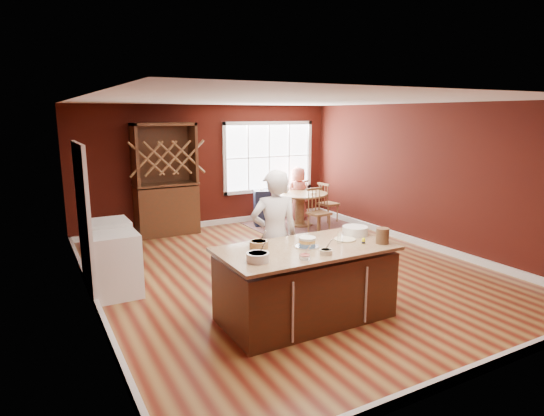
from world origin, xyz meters
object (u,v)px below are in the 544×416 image
(seated_woman, at_px, (298,194))
(washer, at_px, (116,265))
(chair_south, at_px, (319,211))
(high_chair, at_px, (262,207))
(toddler, at_px, (263,191))
(kitchen_island, at_px, (305,285))
(layer_cake, at_px, (307,242))
(hutch, at_px, (166,180))
(chair_east, at_px, (328,202))
(chair_north, at_px, (297,198))
(dining_table, at_px, (300,202))
(dryer, at_px, (108,251))
(baker, at_px, (274,236))

(seated_woman, relative_size, washer, 1.41)
(chair_south, relative_size, washer, 1.09)
(high_chair, relative_size, toddler, 3.29)
(kitchen_island, distance_m, layer_cake, 0.54)
(seated_woman, height_order, hutch, hutch)
(kitchen_island, bearing_deg, chair_east, 51.17)
(chair_south, relative_size, hutch, 0.42)
(seated_woman, bearing_deg, chair_north, -121.82)
(dining_table, bearing_deg, dryer, -159.98)
(dryer, bearing_deg, chair_north, 26.22)
(dining_table, distance_m, baker, 4.29)
(kitchen_island, distance_m, chair_south, 4.11)
(kitchen_island, xyz_separation_m, hutch, (-0.34, 4.81, 0.73))
(toddler, bearing_deg, high_chair, 139.41)
(layer_cake, bearing_deg, seated_woman, 59.14)
(kitchen_island, relative_size, layer_cake, 7.34)
(toddler, xyz_separation_m, dryer, (-3.69, -1.97, -0.34))
(chair_north, bearing_deg, hutch, -19.70)
(seated_woman, relative_size, hutch, 0.55)
(dining_table, xyz_separation_m, chair_east, (0.77, -0.04, -0.06))
(baker, xyz_separation_m, washer, (-1.87, 1.16, -0.45))
(high_chair, bearing_deg, hutch, -169.40)
(chair_south, xyz_separation_m, dryer, (-4.38, -0.77, -0.02))
(toddler, distance_m, hutch, 2.17)
(toddler, bearing_deg, dryer, -151.92)
(layer_cake, distance_m, high_chair, 4.85)
(hutch, bearing_deg, kitchen_island, -85.92)
(kitchen_island, distance_m, seated_woman, 5.40)
(dining_table, xyz_separation_m, dryer, (-4.44, -1.62, -0.06))
(baker, xyz_separation_m, chair_south, (2.51, 2.57, -0.41))
(layer_cake, distance_m, washer, 2.74)
(layer_cake, relative_size, toddler, 1.12)
(seated_woman, bearing_deg, dryer, 22.31)
(baker, relative_size, hutch, 0.77)
(washer, xyz_separation_m, dryer, (0.00, 0.64, 0.02))
(dining_table, bearing_deg, chair_north, 61.58)
(chair_east, relative_size, toddler, 3.65)
(dryer, bearing_deg, toddler, 28.08)
(kitchen_island, bearing_deg, chair_south, 53.02)
(baker, bearing_deg, dryer, -31.44)
(chair_south, relative_size, high_chair, 1.15)
(seated_woman, bearing_deg, hutch, -5.38)
(kitchen_island, xyz_separation_m, chair_east, (3.29, 4.09, 0.04))
(dining_table, xyz_separation_m, high_chair, (-0.78, 0.37, -0.11))
(toddler, bearing_deg, dining_table, -25.02)
(kitchen_island, xyz_separation_m, chair_north, (2.94, 4.90, 0.03))
(layer_cake, xyz_separation_m, chair_east, (3.27, 4.09, -0.50))
(layer_cake, distance_m, chair_south, 4.12)
(dryer, bearing_deg, high_chair, 28.52)
(kitchen_island, relative_size, dryer, 2.27)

